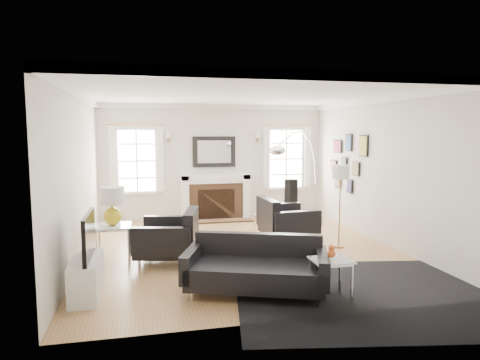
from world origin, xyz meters
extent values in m
plane|color=#A67445|center=(0.00, 0.00, 0.00)|extent=(6.00, 6.00, 0.00)
cube|color=beige|center=(0.00, 3.00, 1.40)|extent=(5.50, 0.04, 2.80)
cube|color=beige|center=(0.00, -3.00, 1.40)|extent=(5.50, 0.04, 2.80)
cube|color=beige|center=(-2.75, 0.00, 1.40)|extent=(0.04, 6.00, 2.80)
cube|color=beige|center=(2.75, 0.00, 1.40)|extent=(0.04, 6.00, 2.80)
cube|color=white|center=(0.00, 0.00, 2.80)|extent=(5.50, 6.00, 0.02)
cube|color=white|center=(0.00, 0.00, 2.74)|extent=(5.50, 6.00, 0.12)
cube|color=white|center=(-0.75, 2.80, 0.55)|extent=(0.18, 0.38, 1.10)
cube|color=white|center=(0.75, 2.80, 0.55)|extent=(0.18, 0.38, 1.10)
cube|color=white|center=(0.00, 2.80, 1.05)|extent=(1.70, 0.38, 0.12)
cube|color=white|center=(0.00, 2.80, 0.95)|extent=(1.50, 0.34, 0.10)
cube|color=brown|center=(0.00, 2.82, 0.45)|extent=(1.30, 0.30, 0.90)
cube|color=black|center=(0.00, 2.72, 0.38)|extent=(0.90, 0.10, 0.76)
cube|color=brown|center=(0.00, 2.55, 0.02)|extent=(1.70, 0.50, 0.04)
cube|color=black|center=(0.00, 2.96, 1.65)|extent=(1.05, 0.06, 0.75)
cube|color=white|center=(0.00, 2.92, 1.65)|extent=(0.82, 0.02, 0.55)
cube|color=white|center=(-1.85, 2.97, 1.45)|extent=(1.00, 0.05, 1.60)
cube|color=white|center=(-1.85, 2.94, 1.45)|extent=(0.84, 0.02, 1.44)
cube|color=white|center=(-2.40, 2.87, 1.50)|extent=(0.14, 0.05, 1.55)
cube|color=white|center=(-1.30, 2.87, 1.50)|extent=(0.14, 0.05, 1.55)
cube|color=white|center=(1.85, 2.97, 1.45)|extent=(1.00, 0.05, 1.60)
cube|color=white|center=(1.85, 2.94, 1.45)|extent=(0.84, 0.02, 1.44)
cube|color=white|center=(1.30, 2.87, 1.50)|extent=(0.14, 0.05, 1.55)
cube|color=white|center=(2.40, 2.87, 1.50)|extent=(0.14, 0.05, 1.55)
cube|color=black|center=(2.72, 0.60, 1.85)|extent=(0.03, 0.34, 0.44)
cube|color=gold|center=(2.70, 0.60, 1.85)|extent=(0.01, 0.29, 0.39)
cube|color=black|center=(2.72, 1.25, 1.90)|extent=(0.03, 0.28, 0.38)
cube|color=#315388|center=(2.70, 1.25, 1.90)|extent=(0.01, 0.23, 0.33)
cube|color=black|center=(2.72, 1.80, 1.80)|extent=(0.03, 0.40, 0.30)
cube|color=#A43250|center=(2.70, 1.80, 1.80)|extent=(0.01, 0.35, 0.25)
cube|color=black|center=(2.72, 0.90, 1.35)|extent=(0.03, 0.30, 0.30)
cube|color=olive|center=(2.70, 0.90, 1.35)|extent=(0.01, 0.25, 0.25)
cube|color=black|center=(2.72, 1.45, 1.40)|extent=(0.03, 0.26, 0.34)
cube|color=#426E51|center=(2.70, 1.45, 1.40)|extent=(0.01, 0.21, 0.29)
cube|color=black|center=(2.72, 2.00, 1.35)|extent=(0.03, 0.32, 0.24)
cube|color=tan|center=(2.70, 2.00, 1.35)|extent=(0.01, 0.27, 0.19)
cube|color=black|center=(2.72, 1.15, 0.95)|extent=(0.03, 0.24, 0.30)
cube|color=#3F366D|center=(2.70, 1.15, 0.95)|extent=(0.01, 0.19, 0.25)
cube|color=black|center=(2.72, 1.75, 0.95)|extent=(0.03, 0.28, 0.22)
cube|color=#90545C|center=(2.70, 1.75, 0.95)|extent=(0.01, 0.23, 0.17)
cube|color=white|center=(-2.45, -1.70, 0.25)|extent=(0.35, 1.00, 0.50)
cube|color=black|center=(-2.40, -1.70, 0.80)|extent=(0.05, 1.00, 0.58)
cube|color=black|center=(1.10, -2.46, 0.01)|extent=(3.78, 3.32, 0.01)
cube|color=black|center=(-0.28, -2.14, 0.27)|extent=(1.94, 1.38, 0.29)
cube|color=black|center=(-0.16, -1.79, 0.49)|extent=(1.70, 0.73, 0.49)
cube|color=black|center=(-1.09, -1.85, 0.39)|extent=(0.41, 0.83, 0.37)
cube|color=black|center=(0.53, -2.44, 0.39)|extent=(0.41, 0.83, 0.37)
cube|color=black|center=(-1.35, -0.44, 0.32)|extent=(1.10, 1.10, 0.34)
cube|color=black|center=(-0.95, -0.52, 0.57)|extent=(0.36, 0.93, 0.57)
cube|color=black|center=(-1.26, 0.01, 0.46)|extent=(0.93, 0.33, 0.44)
cube|color=black|center=(-1.45, -0.88, 0.46)|extent=(0.93, 0.33, 0.44)
cube|color=black|center=(1.03, 0.39, 0.32)|extent=(0.98, 0.98, 0.34)
cube|color=black|center=(0.62, 0.36, 0.57)|extent=(0.23, 0.93, 0.57)
cube|color=black|center=(1.06, -0.07, 0.46)|extent=(0.93, 0.20, 0.44)
cube|color=black|center=(1.00, 0.85, 0.46)|extent=(0.93, 0.20, 0.44)
cube|color=silver|center=(1.02, 1.19, 0.34)|extent=(0.79, 0.79, 0.02)
cylinder|color=silver|center=(0.67, 0.83, 0.18)|extent=(0.04, 0.04, 0.35)
cylinder|color=silver|center=(1.38, 0.83, 0.18)|extent=(0.04, 0.04, 0.35)
cylinder|color=silver|center=(0.67, 1.54, 0.18)|extent=(0.04, 0.04, 0.35)
cylinder|color=silver|center=(1.38, 1.54, 0.18)|extent=(0.04, 0.04, 0.35)
cube|color=silver|center=(-2.20, -0.34, 0.62)|extent=(0.57, 0.57, 0.02)
cylinder|color=silver|center=(-2.45, -0.59, 0.32)|extent=(0.04, 0.04, 0.63)
cylinder|color=silver|center=(-1.95, -0.59, 0.32)|extent=(0.04, 0.04, 0.63)
cylinder|color=silver|center=(-2.45, -0.09, 0.32)|extent=(0.04, 0.04, 0.63)
cylinder|color=silver|center=(-1.95, -0.09, 0.32)|extent=(0.04, 0.04, 0.63)
cube|color=silver|center=(0.58, -2.57, 0.53)|extent=(0.49, 0.41, 0.02)
cylinder|color=silver|center=(0.38, -2.74, 0.27)|extent=(0.04, 0.04, 0.54)
cylinder|color=silver|center=(0.79, -2.74, 0.27)|extent=(0.04, 0.04, 0.54)
cylinder|color=silver|center=(0.38, -2.41, 0.27)|extent=(0.04, 0.04, 0.54)
cylinder|color=silver|center=(0.79, -2.41, 0.27)|extent=(0.04, 0.04, 0.54)
sphere|color=gold|center=(-2.20, -0.34, 0.78)|extent=(0.29, 0.29, 0.29)
cylinder|color=gold|center=(-2.20, -0.34, 0.92)|extent=(0.04, 0.04, 0.12)
cylinder|color=white|center=(-2.20, -0.34, 1.12)|extent=(0.39, 0.39, 0.27)
sphere|color=#B84417|center=(0.58, -2.57, 0.61)|extent=(0.10, 0.10, 0.10)
sphere|color=#B84417|center=(0.58, -2.57, 0.69)|extent=(0.08, 0.08, 0.08)
cube|color=white|center=(2.20, 1.78, 0.09)|extent=(0.23, 0.37, 0.19)
ellipsoid|color=silver|center=(0.90, 0.67, 1.77)|extent=(0.32, 0.32, 0.19)
cylinder|color=#AA723B|center=(1.81, -0.24, 0.01)|extent=(0.19, 0.19, 0.03)
cylinder|color=#AA723B|center=(1.81, -0.24, 0.68)|extent=(0.02, 0.02, 1.36)
cylinder|color=white|center=(1.81, -0.24, 1.40)|extent=(0.31, 0.31, 0.25)
cube|color=black|center=(1.54, 1.66, 0.54)|extent=(0.27, 0.27, 1.08)
camera|label=1|loc=(-1.68, -7.41, 2.13)|focal=32.00mm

